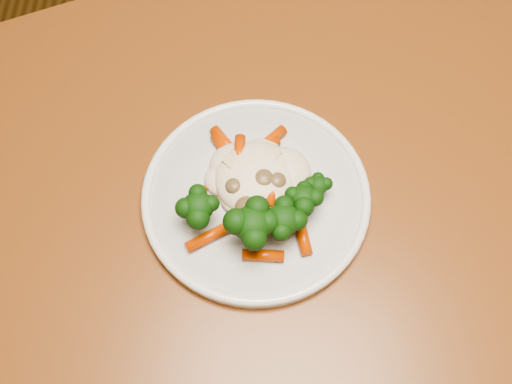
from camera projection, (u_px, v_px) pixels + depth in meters
dining_table at (262, 292)px, 0.74m from camera, size 1.50×1.29×0.75m
plate at (256, 198)px, 0.69m from camera, size 0.24×0.24×0.01m
meal at (258, 199)px, 0.65m from camera, size 0.16×0.17×0.05m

